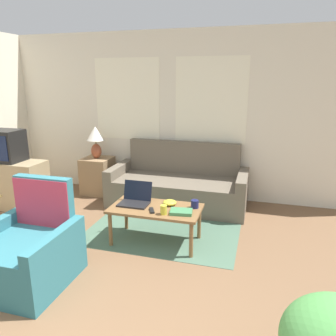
% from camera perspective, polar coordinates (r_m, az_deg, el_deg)
% --- Properties ---
extents(wall_back, '(6.48, 0.06, 2.60)m').
position_cam_1_polar(wall_back, '(5.29, 0.84, 9.11)').
color(wall_back, silver).
rests_on(wall_back, ground_plane).
extents(rug, '(1.89, 1.93, 0.01)m').
position_cam_1_polar(rug, '(4.51, 0.30, -9.21)').
color(rug, '#476651').
rests_on(rug, ground_plane).
extents(couch, '(2.05, 0.88, 0.93)m').
position_cam_1_polar(couch, '(5.03, 1.88, -3.31)').
color(couch, '#665B4C').
rests_on(couch, ground_plane).
extents(armchair, '(0.82, 0.83, 0.94)m').
position_cam_1_polar(armchair, '(3.47, -23.10, -13.43)').
color(armchair, '#2D6B75').
rests_on(armchair, ground_plane).
extents(tv_dresser, '(1.06, 0.47, 0.71)m').
position_cam_1_polar(tv_dresser, '(5.43, -25.63, -2.53)').
color(tv_dresser, '#998460').
rests_on(tv_dresser, ground_plane).
extents(television, '(0.45, 0.38, 0.46)m').
position_cam_1_polar(television, '(5.29, -26.37, 3.50)').
color(television, black).
rests_on(television, tv_dresser).
extents(side_table, '(0.46, 0.46, 0.61)m').
position_cam_1_polar(side_table, '(5.63, -12.13, -1.30)').
color(side_table, '#937551').
rests_on(side_table, ground_plane).
extents(table_lamp, '(0.29, 0.29, 0.53)m').
position_cam_1_polar(table_lamp, '(5.49, -12.50, 5.08)').
color(table_lamp, brown).
rests_on(table_lamp, side_table).
extents(coffee_table, '(1.05, 0.56, 0.44)m').
position_cam_1_polar(coffee_table, '(3.83, -2.17, -7.54)').
color(coffee_table, brown).
rests_on(coffee_table, ground_plane).
extents(laptop, '(0.35, 0.30, 0.25)m').
position_cam_1_polar(laptop, '(3.93, -5.73, -5.37)').
color(laptop, black).
rests_on(laptop, coffee_table).
extents(cup_navy, '(0.07, 0.07, 0.10)m').
position_cam_1_polar(cup_navy, '(3.60, -0.77, -7.28)').
color(cup_navy, gold).
rests_on(cup_navy, coffee_table).
extents(cup_yellow, '(0.09, 0.09, 0.09)m').
position_cam_1_polar(cup_yellow, '(3.79, 4.69, -6.27)').
color(cup_yellow, '#191E4C').
rests_on(cup_yellow, coffee_table).
extents(snack_bowl, '(0.16, 0.16, 0.06)m').
position_cam_1_polar(snack_bowl, '(3.87, 0.29, -6.03)').
color(snack_bowl, gold).
rests_on(snack_bowl, coffee_table).
extents(book_red, '(0.26, 0.21, 0.04)m').
position_cam_1_polar(book_red, '(3.64, 2.31, -7.63)').
color(book_red, '#3D7A4C').
rests_on(book_red, coffee_table).
extents(tv_remote, '(0.10, 0.15, 0.02)m').
position_cam_1_polar(tv_remote, '(3.70, -2.83, -7.39)').
color(tv_remote, black).
rests_on(tv_remote, coffee_table).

